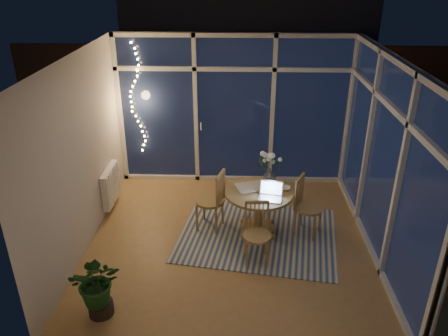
{
  "coord_description": "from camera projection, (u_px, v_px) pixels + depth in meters",
  "views": [
    {
      "loc": [
        0.08,
        -5.18,
        3.64
      ],
      "look_at": [
        -0.11,
        0.25,
        1.04
      ],
      "focal_mm": 35.0,
      "sensor_mm": 36.0,
      "label": 1
    }
  ],
  "objects": [
    {
      "name": "wall_right",
      "position": [
        387.0,
        161.0,
        5.62
      ],
      "size": [
        0.04,
        4.0,
        2.6
      ],
      "primitive_type": "cube",
      "color": "beige",
      "rests_on": "floor"
    },
    {
      "name": "wall_front",
      "position": [
        228.0,
        251.0,
        3.88
      ],
      "size": [
        4.0,
        0.04,
        2.6
      ],
      "primitive_type": "cube",
      "color": "beige",
      "rests_on": "floor"
    },
    {
      "name": "garden_patio",
      "position": [
        255.0,
        126.0,
        10.76
      ],
      "size": [
        12.0,
        6.0,
        0.1
      ],
      "primitive_type": "cube",
      "color": "black",
      "rests_on": "ground"
    },
    {
      "name": "flower_vase",
      "position": [
        269.0,
        175.0,
        6.44
      ],
      "size": [
        0.23,
        0.23,
        0.21
      ],
      "primitive_type": "imported",
      "rotation": [
        0.0,
        0.0,
        -0.15
      ],
      "color": "silver",
      "rests_on": "dining_table"
    },
    {
      "name": "chair_left",
      "position": [
        210.0,
        200.0,
        6.37
      ],
      "size": [
        0.54,
        0.54,
        0.95
      ],
      "primitive_type": "cube",
      "rotation": [
        0.0,
        0.0,
        -1.86
      ],
      "color": "#9E8247",
      "rests_on": "floor"
    },
    {
      "name": "garden_fence",
      "position": [
        236.0,
        82.0,
        10.81
      ],
      "size": [
        11.0,
        0.08,
        1.8
      ],
      "primitive_type": "cube",
      "color": "#3D1F16",
      "rests_on": "ground"
    },
    {
      "name": "neighbour_roof",
      "position": [
        247.0,
        13.0,
        12.94
      ],
      "size": [
        7.0,
        3.0,
        2.2
      ],
      "primitive_type": "cube",
      "color": "#33353E",
      "rests_on": "ground"
    },
    {
      "name": "radiator",
      "position": [
        111.0,
        185.0,
        6.94
      ],
      "size": [
        0.1,
        0.7,
        0.58
      ],
      "primitive_type": "cube",
      "color": "white",
      "rests_on": "wall_left"
    },
    {
      "name": "chair_right",
      "position": [
        309.0,
        207.0,
        6.23
      ],
      "size": [
        0.56,
        0.56,
        0.91
      ],
      "primitive_type": "cube",
      "rotation": [
        0.0,
        0.0,
        1.12
      ],
      "color": "#9E8247",
      "rests_on": "floor"
    },
    {
      "name": "dining_table",
      "position": [
        258.0,
        212.0,
        6.34
      ],
      "size": [
        1.11,
        1.11,
        0.66
      ],
      "primitive_type": "cylinder",
      "rotation": [
        0.0,
        0.0,
        -0.15
      ],
      "color": "#9E8247",
      "rests_on": "floor"
    },
    {
      "name": "newspapers",
      "position": [
        250.0,
        187.0,
        6.31
      ],
      "size": [
        0.45,
        0.38,
        0.02
      ],
      "primitive_type": "cube",
      "rotation": [
        0.0,
        0.0,
        0.22
      ],
      "color": "silver",
      "rests_on": "dining_table"
    },
    {
      "name": "fairy_lights",
      "position": [
        136.0,
        99.0,
        7.33
      ],
      "size": [
        0.24,
        0.1,
        1.85
      ],
      "primitive_type": null,
      "color": "#F5BD62",
      "rests_on": "window_wall_back"
    },
    {
      "name": "rug",
      "position": [
        258.0,
        234.0,
        6.39
      ],
      "size": [
        2.48,
        2.11,
        0.01
      ],
      "primitive_type": "cube",
      "rotation": [
        0.0,
        0.0,
        -0.15
      ],
      "color": "beige",
      "rests_on": "floor"
    },
    {
      "name": "floor",
      "position": [
        231.0,
        241.0,
        6.24
      ],
      "size": [
        4.0,
        4.0,
        0.0
      ],
      "primitive_type": "plane",
      "color": "#9C7544",
      "rests_on": "ground"
    },
    {
      "name": "bowl",
      "position": [
        285.0,
        188.0,
        6.25
      ],
      "size": [
        0.17,
        0.17,
        0.04
      ],
      "primitive_type": "imported",
      "rotation": [
        0.0,
        0.0,
        -0.15
      ],
      "color": "white",
      "rests_on": "dining_table"
    },
    {
      "name": "potted_plant",
      "position": [
        98.0,
        287.0,
        4.81
      ],
      "size": [
        0.62,
        0.57,
        0.76
      ],
      "primitive_type": "imported",
      "rotation": [
        0.0,
        0.0,
        0.2
      ],
      "color": "#19461B",
      "rests_on": "floor"
    },
    {
      "name": "window_wall_right",
      "position": [
        384.0,
        161.0,
        5.62
      ],
      "size": [
        0.1,
        4.0,
        2.6
      ],
      "primitive_type": "cube",
      "color": "silver",
      "rests_on": "floor"
    },
    {
      "name": "laptop",
      "position": [
        270.0,
        191.0,
        5.96
      ],
      "size": [
        0.38,
        0.34,
        0.24
      ],
      "primitive_type": null,
      "rotation": [
        0.0,
        0.0,
        -0.21
      ],
      "color": "silver",
      "rests_on": "dining_table"
    },
    {
      "name": "garden_shrubs",
      "position": [
        196.0,
        128.0,
        9.14
      ],
      "size": [
        0.9,
        0.9,
        0.9
      ],
      "primitive_type": "sphere",
      "color": "black",
      "rests_on": "ground"
    },
    {
      "name": "wall_back",
      "position": [
        234.0,
        111.0,
        7.48
      ],
      "size": [
        4.0,
        0.04,
        2.6
      ],
      "primitive_type": "cube",
      "color": "beige",
      "rests_on": "floor"
    },
    {
      "name": "wall_left",
      "position": [
        80.0,
        156.0,
        5.74
      ],
      "size": [
        0.04,
        4.0,
        2.6
      ],
      "primitive_type": "cube",
      "color": "beige",
      "rests_on": "floor"
    },
    {
      "name": "phone",
      "position": [
        268.0,
        197.0,
        6.05
      ],
      "size": [
        0.12,
        0.07,
        0.01
      ],
      "primitive_type": "cube",
      "rotation": [
        0.0,
        0.0,
        -0.06
      ],
      "color": "black",
      "rests_on": "dining_table"
    },
    {
      "name": "window_wall_back",
      "position": [
        234.0,
        111.0,
        7.45
      ],
      "size": [
        4.0,
        0.1,
        2.6
      ],
      "primitive_type": "cube",
      "color": "silver",
      "rests_on": "floor"
    },
    {
      "name": "ceiling",
      "position": [
        233.0,
        58.0,
        5.12
      ],
      "size": [
        4.0,
        4.0,
        0.0
      ],
      "primitive_type": "plane",
      "color": "silver",
      "rests_on": "wall_back"
    },
    {
      "name": "chair_front",
      "position": [
        257.0,
        234.0,
        5.65
      ],
      "size": [
        0.41,
        0.41,
        0.85
      ],
      "primitive_type": "cube",
      "rotation": [
        0.0,
        0.0,
        0.04
      ],
      "color": "#9E8247",
      "rests_on": "floor"
    }
  ]
}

